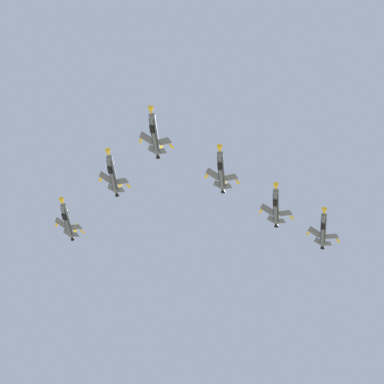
# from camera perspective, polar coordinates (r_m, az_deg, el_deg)

# --- Properties ---
(fighter_jet_lead) EXTENTS (9.52, 15.64, 5.18)m
(fighter_jet_lead) POSITION_cam_1_polar(r_m,az_deg,el_deg) (164.47, -3.48, 5.44)
(fighter_jet_lead) COLOR #4C5666
(fighter_jet_left_wing) EXTENTS (9.57, 15.64, 5.13)m
(fighter_jet_left_wing) POSITION_cam_1_polar(r_m,az_deg,el_deg) (171.01, 2.73, 2.07)
(fighter_jet_left_wing) COLOR #4C5666
(fighter_jet_right_wing) EXTENTS (9.48, 15.64, 5.21)m
(fighter_jet_right_wing) POSITION_cam_1_polar(r_m,az_deg,el_deg) (173.35, -7.34, 1.71)
(fighter_jet_right_wing) COLOR #4C5666
(fighter_jet_left_outer) EXTENTS (9.58, 15.64, 5.12)m
(fighter_jet_left_outer) POSITION_cam_1_polar(r_m,az_deg,el_deg) (179.59, 7.78, -1.28)
(fighter_jet_left_outer) COLOR #4C5666
(fighter_jet_right_outer) EXTENTS (9.50, 15.64, 5.19)m
(fighter_jet_right_outer) POSITION_cam_1_polar(r_m,az_deg,el_deg) (186.22, -11.46, -2.54)
(fighter_jet_right_outer) COLOR #4C5666
(fighter_jet_trail_slot) EXTENTS (9.35, 15.64, 5.31)m
(fighter_jet_trail_slot) POSITION_cam_1_polar(r_m,az_deg,el_deg) (190.92, 12.06, -3.38)
(fighter_jet_trail_slot) COLOR #4C5666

